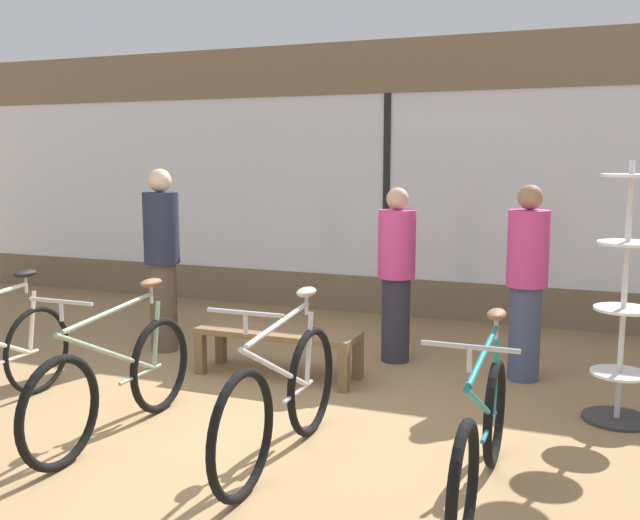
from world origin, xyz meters
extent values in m
plane|color=#99754C|center=(0.00, 0.00, 0.00)|extent=(24.00, 24.00, 0.00)
cube|color=#7A664C|center=(0.00, 4.07, 0.23)|extent=(12.00, 0.08, 0.45)
cube|color=white|center=(0.00, 4.07, 1.52)|extent=(12.00, 0.04, 2.15)
cube|color=#7A664C|center=(0.00, 4.07, 2.90)|extent=(12.00, 0.08, 0.60)
cube|color=black|center=(0.00, 4.04, 1.52)|extent=(0.08, 0.02, 2.15)
torus|color=black|center=(-1.78, 0.28, 0.35)|extent=(0.04, 0.70, 0.70)
cylinder|color=beige|center=(-1.78, 0.24, 0.59)|extent=(0.03, 0.11, 0.49)
cylinder|color=beige|center=(-1.78, 0.03, 0.35)|extent=(0.03, 0.49, 0.03)
cylinder|color=#B2B2B7|center=(-1.78, 0.20, 0.90)|extent=(0.02, 0.02, 0.14)
ellipsoid|color=black|center=(-1.78, 0.20, 0.98)|extent=(0.11, 0.22, 0.06)
torus|color=black|center=(-0.64, 0.28, 0.35)|extent=(0.06, 0.70, 0.70)
torus|color=black|center=(-0.64, -0.78, 0.35)|extent=(0.06, 0.70, 0.70)
cylinder|color=gray|center=(-0.64, -0.29, 0.59)|extent=(0.03, 0.99, 0.51)
cylinder|color=gray|center=(-0.64, 0.24, 0.59)|extent=(0.03, 0.11, 0.49)
cylinder|color=gray|center=(-0.64, -0.26, 0.87)|extent=(0.03, 0.92, 0.10)
cylinder|color=gray|center=(-0.64, 0.04, 0.35)|extent=(0.03, 0.48, 0.03)
cylinder|color=#B2B2B7|center=(-0.64, 0.20, 0.90)|extent=(0.02, 0.02, 0.14)
ellipsoid|color=brown|center=(-0.64, 0.20, 0.98)|extent=(0.11, 0.22, 0.06)
cylinder|color=#B2B2B7|center=(-0.64, -0.72, 0.96)|extent=(0.02, 0.02, 0.12)
cylinder|color=#ADADB2|center=(-0.64, -0.72, 1.02)|extent=(0.46, 0.02, 0.02)
torus|color=black|center=(0.57, 0.28, 0.37)|extent=(0.05, 0.74, 0.74)
torus|color=black|center=(0.57, -0.73, 0.37)|extent=(0.05, 0.74, 0.74)
cylinder|color=#BCBCC1|center=(0.57, -0.26, 0.61)|extent=(0.03, 0.94, 0.51)
cylinder|color=#BCBCC1|center=(0.57, 0.24, 0.61)|extent=(0.03, 0.11, 0.49)
cylinder|color=#BCBCC1|center=(0.57, -0.23, 0.88)|extent=(0.03, 0.87, 0.10)
cylinder|color=#BCBCC1|center=(0.57, 0.05, 0.37)|extent=(0.03, 0.45, 0.03)
cylinder|color=#B2B2B7|center=(0.57, 0.20, 0.92)|extent=(0.02, 0.02, 0.14)
ellipsoid|color=#B2A893|center=(0.57, 0.20, 1.00)|extent=(0.11, 0.22, 0.06)
cylinder|color=#B2B2B7|center=(0.57, -0.67, 0.98)|extent=(0.02, 0.02, 0.12)
cylinder|color=#ADADB2|center=(0.57, -0.67, 1.04)|extent=(0.46, 0.02, 0.02)
torus|color=black|center=(1.79, 0.24, 0.33)|extent=(0.06, 0.66, 0.66)
torus|color=black|center=(1.79, -0.84, 0.33)|extent=(0.06, 0.66, 0.66)
cylinder|color=#1E7A7F|center=(1.79, -0.34, 0.57)|extent=(0.03, 1.01, 0.51)
cylinder|color=#1E7A7F|center=(1.79, 0.20, 0.57)|extent=(0.03, 0.11, 0.49)
cylinder|color=#1E7A7F|center=(1.79, -0.31, 0.84)|extent=(0.03, 0.94, 0.10)
cylinder|color=#1E7A7F|center=(1.79, -0.01, 0.33)|extent=(0.03, 0.49, 0.03)
cylinder|color=#B2B2B7|center=(1.79, 0.16, 0.88)|extent=(0.02, 0.02, 0.14)
ellipsoid|color=brown|center=(1.79, 0.16, 0.96)|extent=(0.11, 0.22, 0.06)
cylinder|color=#B2B2B7|center=(1.79, -0.78, 0.94)|extent=(0.02, 0.02, 0.12)
cylinder|color=#ADADB2|center=(1.79, -0.78, 1.00)|extent=(0.46, 0.02, 0.02)
cylinder|color=#333333|center=(2.52, 1.30, 0.01)|extent=(0.48, 0.48, 0.03)
cylinder|color=silver|center=(2.52, 1.30, 0.92)|extent=(0.04, 0.04, 1.85)
cylinder|color=white|center=(2.52, 1.30, 0.35)|extent=(0.40, 0.40, 0.02)
cylinder|color=white|center=(2.52, 1.30, 0.82)|extent=(0.40, 0.40, 0.02)
cylinder|color=white|center=(2.52, 1.30, 1.28)|extent=(0.40, 0.40, 0.02)
cylinder|color=white|center=(2.52, 1.30, 1.75)|extent=(0.40, 0.40, 0.02)
cube|color=brown|center=(-0.17, 1.36, 0.39)|extent=(1.40, 0.44, 0.05)
cube|color=brown|center=(-0.83, 1.18, 0.18)|extent=(0.08, 0.08, 0.36)
cube|color=brown|center=(0.49, 1.18, 0.18)|extent=(0.08, 0.08, 0.36)
cube|color=brown|center=(-0.83, 1.54, 0.18)|extent=(0.08, 0.08, 0.36)
cube|color=brown|center=(0.49, 1.54, 0.18)|extent=(0.08, 0.08, 0.36)
cylinder|color=#424C6B|center=(1.80, 2.04, 0.40)|extent=(0.33, 0.33, 0.80)
cylinder|color=#D13D84|center=(1.80, 2.04, 1.12)|extent=(0.43, 0.43, 0.64)
sphere|color=#9E7051|center=(1.80, 2.04, 1.54)|extent=(0.21, 0.21, 0.21)
cylinder|color=#2D2D38|center=(0.63, 2.19, 0.39)|extent=(0.29, 0.29, 0.78)
cylinder|color=#D13D84|center=(0.63, 2.19, 1.09)|extent=(0.38, 0.38, 0.62)
sphere|color=tan|center=(0.63, 2.19, 1.50)|extent=(0.20, 0.20, 0.20)
cylinder|color=brown|center=(-1.56, 1.73, 0.43)|extent=(0.37, 0.37, 0.86)
cylinder|color=#23283D|center=(-1.56, 1.73, 1.20)|extent=(0.48, 0.48, 0.68)
sphere|color=beige|center=(-1.56, 1.73, 1.65)|extent=(0.22, 0.22, 0.22)
camera|label=1|loc=(2.31, -4.03, 1.87)|focal=40.00mm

